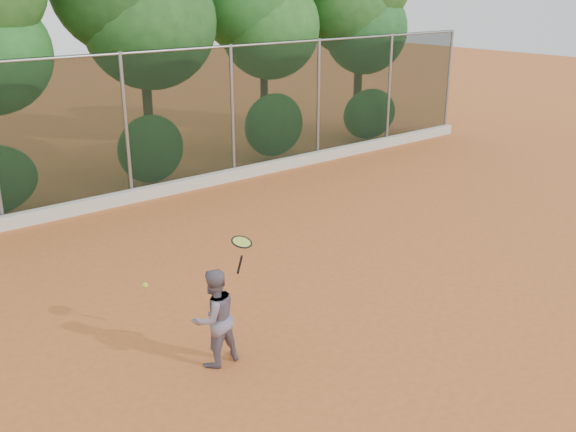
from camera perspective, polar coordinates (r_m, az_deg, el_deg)
ground at (r=10.56m, az=3.46°, el=-7.83°), size 80.00×80.00×0.00m
concrete_curb at (r=15.81m, az=-13.42°, el=1.79°), size 24.00×0.20×0.30m
tennis_player at (r=8.75m, az=-6.57°, el=-8.98°), size 0.69×0.55×1.39m
chainlink_fence at (r=15.54m, az=-14.22°, el=7.95°), size 24.09×0.09×3.50m
foliage_backdrop at (r=16.87m, az=-19.76°, el=17.05°), size 23.70×3.63×7.55m
tennis_racket at (r=8.50m, az=-4.16°, el=-2.56°), size 0.34×0.34×0.55m
tennis_ball_in_flight at (r=8.00m, az=-12.59°, el=-6.03°), size 0.07×0.07×0.07m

